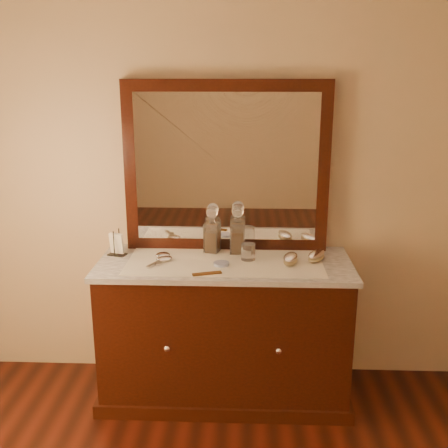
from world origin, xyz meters
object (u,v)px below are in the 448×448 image
at_px(decanter_right, 237,235).
at_px(brush_far, 316,256).
at_px(mirror_frame, 226,167).
at_px(comb, 207,273).
at_px(decanter_left, 212,235).
at_px(brush_near, 291,259).
at_px(dresser_cabinet, 225,332).
at_px(hand_mirror_outer, 162,256).
at_px(napkin_rack, 117,245).
at_px(hand_mirror_inner, 162,260).
at_px(pin_dish, 221,264).

bearing_deg(decanter_right, brush_far, -13.54).
bearing_deg(mirror_frame, comb, -100.61).
height_order(decanter_left, brush_far, decanter_left).
xyz_separation_m(decanter_left, brush_near, (0.45, -0.18, -0.08)).
relative_size(dresser_cabinet, hand_mirror_outer, 6.64).
height_order(napkin_rack, decanter_left, decanter_left).
bearing_deg(napkin_rack, decanter_right, 5.13).
bearing_deg(hand_mirror_outer, mirror_frame, 29.09).
distance_m(brush_far, hand_mirror_outer, 0.89).
xyz_separation_m(decanter_left, hand_mirror_outer, (-0.28, -0.12, -0.10)).
distance_m(hand_mirror_outer, hand_mirror_inner, 0.06).
relative_size(comb, napkin_rack, 1.02).
height_order(dresser_cabinet, hand_mirror_outer, hand_mirror_outer).
bearing_deg(mirror_frame, brush_near, -35.11).
bearing_deg(pin_dish, dresser_cabinet, 77.01).
height_order(decanter_right, hand_mirror_inner, decanter_right).
bearing_deg(decanter_left, dresser_cabinet, -63.03).
distance_m(pin_dish, decanter_right, 0.26).
bearing_deg(hand_mirror_outer, napkin_rack, 170.71).
height_order(napkin_rack, hand_mirror_outer, napkin_rack).
distance_m(mirror_frame, hand_mirror_inner, 0.66).
bearing_deg(brush_far, comb, -157.41).
relative_size(comb, brush_far, 0.83).
relative_size(napkin_rack, hand_mirror_inner, 0.74).
height_order(mirror_frame, brush_near, mirror_frame).
xyz_separation_m(comb, decanter_right, (0.15, 0.36, 0.11)).
height_order(mirror_frame, decanter_right, mirror_frame).
height_order(decanter_right, brush_far, decanter_right).
bearing_deg(decanter_left, brush_far, -11.12).
relative_size(brush_near, hand_mirror_outer, 0.87).
xyz_separation_m(decanter_left, brush_far, (0.60, -0.12, -0.08)).
relative_size(dresser_cabinet, decanter_right, 4.84).
bearing_deg(hand_mirror_inner, brush_far, 3.93).
bearing_deg(pin_dish, mirror_frame, 87.09).
xyz_separation_m(comb, hand_mirror_outer, (-0.28, 0.25, 0.00)).
bearing_deg(decanter_left, napkin_rack, -172.52).
relative_size(comb, decanter_right, 0.54).
xyz_separation_m(mirror_frame, decanter_left, (-0.08, -0.08, -0.39)).
distance_m(decanter_left, brush_near, 0.49).
relative_size(mirror_frame, comb, 7.64).
relative_size(pin_dish, decanter_left, 0.32).
bearing_deg(mirror_frame, pin_dish, -92.91).
height_order(comb, hand_mirror_inner, hand_mirror_inner).
distance_m(decanter_right, hand_mirror_inner, 0.47).
height_order(decanter_left, decanter_right, decanter_right).
relative_size(decanter_left, brush_near, 1.51).
xyz_separation_m(dresser_cabinet, hand_mirror_inner, (-0.35, -0.02, 0.45)).
bearing_deg(napkin_rack, brush_near, -5.82).
distance_m(brush_far, hand_mirror_inner, 0.88).
bearing_deg(comb, dresser_cabinet, 50.17).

